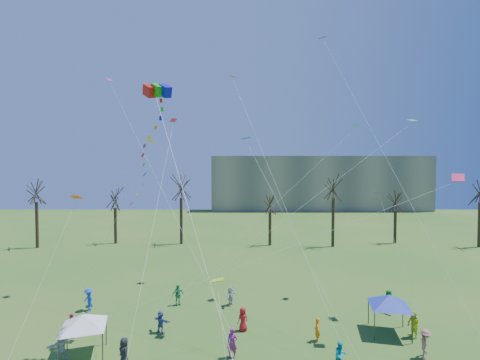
{
  "coord_description": "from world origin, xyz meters",
  "views": [
    {
      "loc": [
        -0.07,
        -14.15,
        11.67
      ],
      "look_at": [
        -0.13,
        5.0,
        11.0
      ],
      "focal_mm": 25.0,
      "sensor_mm": 36.0,
      "label": 1
    }
  ],
  "objects_px": {
    "distant_building": "(317,183)",
    "big_box_kite": "(152,153)",
    "canopy_tent_white": "(84,321)",
    "canopy_tent_blue": "(390,301)"
  },
  "relations": [
    {
      "from": "big_box_kite",
      "to": "canopy_tent_white",
      "type": "relative_size",
      "value": 5.28
    },
    {
      "from": "distant_building",
      "to": "big_box_kite",
      "type": "bearing_deg",
      "value": -109.81
    },
    {
      "from": "canopy_tent_blue",
      "to": "big_box_kite",
      "type": "bearing_deg",
      "value": -168.44
    },
    {
      "from": "distant_building",
      "to": "canopy_tent_white",
      "type": "xyz_separation_m",
      "value": [
        -31.77,
        -75.93,
        -5.21
      ]
    },
    {
      "from": "distant_building",
      "to": "canopy_tent_blue",
      "type": "distance_m",
      "value": 73.98
    },
    {
      "from": "canopy_tent_white",
      "to": "canopy_tent_blue",
      "type": "distance_m",
      "value": 20.42
    },
    {
      "from": "distant_building",
      "to": "big_box_kite",
      "type": "height_order",
      "value": "big_box_kite"
    },
    {
      "from": "distant_building",
      "to": "canopy_tent_white",
      "type": "height_order",
      "value": "distant_building"
    },
    {
      "from": "distant_building",
      "to": "canopy_tent_white",
      "type": "distance_m",
      "value": 82.47
    },
    {
      "from": "big_box_kite",
      "to": "canopy_tent_blue",
      "type": "relative_size",
      "value": 5.03
    }
  ]
}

